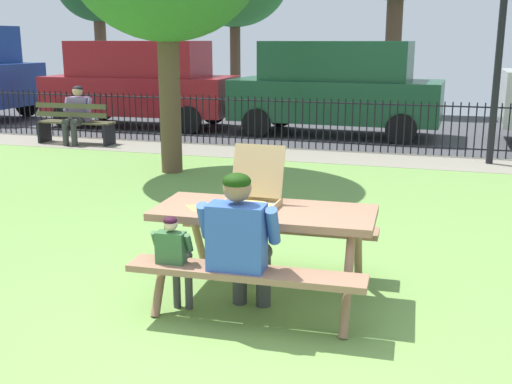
{
  "coord_description": "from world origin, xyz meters",
  "views": [
    {
      "loc": [
        1.38,
        -3.78,
        2.12
      ],
      "look_at": [
        -0.25,
        1.51,
        0.75
      ],
      "focal_mm": 43.47,
      "sensor_mm": 36.0,
      "label": 1
    }
  ],
  "objects_px": {
    "pizza_box_open": "(252,196)",
    "child_at_table": "(175,255)",
    "parked_car_left": "(141,82)",
    "picnic_table_foreground": "(264,229)",
    "park_bench_left": "(75,124)",
    "parked_car_center": "(336,86)",
    "adult_at_table": "(240,240)",
    "person_on_park_bench": "(77,112)",
    "pizza_slice_on_table": "(204,207)"
  },
  "relations": [
    {
      "from": "adult_at_table",
      "to": "park_bench_left",
      "type": "xyz_separation_m",
      "value": [
        -5.93,
        6.92,
        -0.24
      ]
    },
    {
      "from": "park_bench_left",
      "to": "parked_car_left",
      "type": "bearing_deg",
      "value": 88.1
    },
    {
      "from": "adult_at_table",
      "to": "child_at_table",
      "type": "xyz_separation_m",
      "value": [
        -0.52,
        -0.05,
        -0.15
      ]
    },
    {
      "from": "picnic_table_foreground",
      "to": "park_bench_left",
      "type": "height_order",
      "value": "park_bench_left"
    },
    {
      "from": "pizza_box_open",
      "to": "adult_at_table",
      "type": "xyz_separation_m",
      "value": [
        0.08,
        -0.55,
        -0.2
      ]
    },
    {
      "from": "pizza_box_open",
      "to": "child_at_table",
      "type": "distance_m",
      "value": 0.83
    },
    {
      "from": "adult_at_table",
      "to": "child_at_table",
      "type": "distance_m",
      "value": 0.54
    },
    {
      "from": "parked_car_center",
      "to": "person_on_park_bench",
      "type": "bearing_deg",
      "value": -150.49
    },
    {
      "from": "child_at_table",
      "to": "person_on_park_bench",
      "type": "bearing_deg",
      "value": 127.49
    },
    {
      "from": "pizza_box_open",
      "to": "child_at_table",
      "type": "relative_size",
      "value": 0.64
    },
    {
      "from": "picnic_table_foreground",
      "to": "park_bench_left",
      "type": "relative_size",
      "value": 1.16
    },
    {
      "from": "parked_car_center",
      "to": "picnic_table_foreground",
      "type": "bearing_deg",
      "value": -83.6
    },
    {
      "from": "pizza_slice_on_table",
      "to": "person_on_park_bench",
      "type": "distance_m",
      "value": 8.53
    },
    {
      "from": "adult_at_table",
      "to": "parked_car_left",
      "type": "distance_m",
      "value": 11.34
    },
    {
      "from": "picnic_table_foreground",
      "to": "child_at_table",
      "type": "xyz_separation_m",
      "value": [
        -0.56,
        -0.56,
        -0.09
      ]
    },
    {
      "from": "adult_at_table",
      "to": "child_at_table",
      "type": "relative_size",
      "value": 1.44
    },
    {
      "from": "pizza_box_open",
      "to": "parked_car_center",
      "type": "height_order",
      "value": "parked_car_center"
    },
    {
      "from": "picnic_table_foreground",
      "to": "parked_car_left",
      "type": "distance_m",
      "value": 10.93
    },
    {
      "from": "picnic_table_foreground",
      "to": "person_on_park_bench",
      "type": "relative_size",
      "value": 1.57
    },
    {
      "from": "parked_car_left",
      "to": "person_on_park_bench",
      "type": "bearing_deg",
      "value": -90.96
    },
    {
      "from": "adult_at_table",
      "to": "park_bench_left",
      "type": "height_order",
      "value": "adult_at_table"
    },
    {
      "from": "park_bench_left",
      "to": "parked_car_center",
      "type": "relative_size",
      "value": 0.35
    },
    {
      "from": "pizza_box_open",
      "to": "child_at_table",
      "type": "xyz_separation_m",
      "value": [
        -0.44,
        -0.6,
        -0.36
      ]
    },
    {
      "from": "parked_car_left",
      "to": "picnic_table_foreground",
      "type": "bearing_deg",
      "value": -57.45
    },
    {
      "from": "parked_car_center",
      "to": "pizza_box_open",
      "type": "bearing_deg",
      "value": -84.32
    },
    {
      "from": "pizza_slice_on_table",
      "to": "parked_car_left",
      "type": "distance_m",
      "value": 10.78
    },
    {
      "from": "pizza_slice_on_table",
      "to": "parked_car_center",
      "type": "distance_m",
      "value": 9.35
    },
    {
      "from": "picnic_table_foreground",
      "to": "person_on_park_bench",
      "type": "xyz_separation_m",
      "value": [
        -5.92,
        6.44,
        0.06
      ]
    },
    {
      "from": "pizza_slice_on_table",
      "to": "park_bench_left",
      "type": "bearing_deg",
      "value": 129.99
    },
    {
      "from": "pizza_box_open",
      "to": "park_bench_left",
      "type": "distance_m",
      "value": 8.66
    },
    {
      "from": "park_bench_left",
      "to": "picnic_table_foreground",
      "type": "bearing_deg",
      "value": -47.07
    },
    {
      "from": "person_on_park_bench",
      "to": "parked_car_left",
      "type": "bearing_deg",
      "value": 89.04
    },
    {
      "from": "pizza_box_open",
      "to": "park_bench_left",
      "type": "xyz_separation_m",
      "value": [
        -5.85,
        6.37,
        -0.45
      ]
    },
    {
      "from": "park_bench_left",
      "to": "person_on_park_bench",
      "type": "relative_size",
      "value": 1.35
    },
    {
      "from": "person_on_park_bench",
      "to": "parked_car_center",
      "type": "height_order",
      "value": "parked_car_center"
    },
    {
      "from": "pizza_slice_on_table",
      "to": "parked_car_center",
      "type": "xyz_separation_m",
      "value": [
        -0.55,
        9.33,
        0.32
      ]
    },
    {
      "from": "pizza_box_open",
      "to": "picnic_table_foreground",
      "type": "bearing_deg",
      "value": -20.44
    },
    {
      "from": "pizza_box_open",
      "to": "adult_at_table",
      "type": "bearing_deg",
      "value": -81.45
    },
    {
      "from": "adult_at_table",
      "to": "park_bench_left",
      "type": "bearing_deg",
      "value": 130.59
    },
    {
      "from": "picnic_table_foreground",
      "to": "park_bench_left",
      "type": "bearing_deg",
      "value": 132.93
    },
    {
      "from": "child_at_table",
      "to": "parked_car_center",
      "type": "relative_size",
      "value": 0.18
    },
    {
      "from": "adult_at_table",
      "to": "parked_car_left",
      "type": "xyz_separation_m",
      "value": [
        -5.84,
        9.71,
        0.44
      ]
    },
    {
      "from": "park_bench_left",
      "to": "pizza_box_open",
      "type": "bearing_deg",
      "value": -47.46
    },
    {
      "from": "child_at_table",
      "to": "park_bench_left",
      "type": "relative_size",
      "value": 0.51
    },
    {
      "from": "parked_car_left",
      "to": "adult_at_table",
      "type": "bearing_deg",
      "value": -58.98
    },
    {
      "from": "child_at_table",
      "to": "person_on_park_bench",
      "type": "distance_m",
      "value": 8.82
    },
    {
      "from": "pizza_slice_on_table",
      "to": "child_at_table",
      "type": "relative_size",
      "value": 0.36
    },
    {
      "from": "child_at_table",
      "to": "park_bench_left",
      "type": "xyz_separation_m",
      "value": [
        -5.41,
        6.98,
        -0.09
      ]
    },
    {
      "from": "park_bench_left",
      "to": "parked_car_center",
      "type": "xyz_separation_m",
      "value": [
        4.94,
        2.79,
        0.68
      ]
    },
    {
      "from": "parked_car_left",
      "to": "parked_car_center",
      "type": "bearing_deg",
      "value": -0.0
    }
  ]
}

